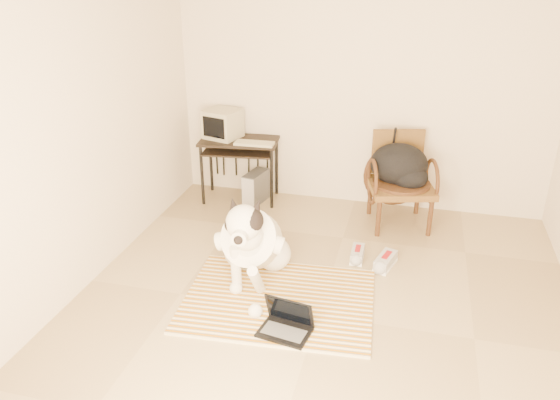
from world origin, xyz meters
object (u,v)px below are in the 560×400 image
at_px(crt_monitor, 223,124).
at_px(pc_tower, 256,187).
at_px(dog, 253,242).
at_px(laptop, 286,323).
at_px(rattan_chair, 400,180).
at_px(computer_desk, 239,149).
at_px(backpack, 401,166).

bearing_deg(crt_monitor, pc_tower, -10.54).
bearing_deg(pc_tower, dog, -74.04).
xyz_separation_m(laptop, crt_monitor, (-1.29, 2.28, 0.79)).
bearing_deg(pc_tower, rattan_chair, -4.12).
relative_size(dog, laptop, 2.99).
xyz_separation_m(computer_desk, pc_tower, (0.20, -0.03, -0.44)).
height_order(dog, rattan_chair, rattan_chair).
relative_size(crt_monitor, rattan_chair, 0.46).
height_order(crt_monitor, rattan_chair, crt_monitor).
height_order(dog, backpack, dog).
distance_m(dog, pc_tower, 1.63).
height_order(laptop, rattan_chair, rattan_chair).
bearing_deg(crt_monitor, laptop, -60.43).
bearing_deg(crt_monitor, computer_desk, -11.79).
bearing_deg(rattan_chair, backpack, -103.25).
xyz_separation_m(laptop, backpack, (0.68, 2.07, 0.55)).
bearing_deg(computer_desk, dog, -68.00).
height_order(laptop, crt_monitor, crt_monitor).
height_order(dog, computer_desk, dog).
relative_size(laptop, crt_monitor, 0.96).
relative_size(rattan_chair, backpack, 1.60).
bearing_deg(backpack, computer_desk, 174.68).
xyz_separation_m(dog, laptop, (0.46, -0.65, -0.28)).
relative_size(computer_desk, pc_tower, 2.24).
height_order(laptop, pc_tower, pc_tower).
bearing_deg(backpack, crt_monitor, 174.03).
bearing_deg(pc_tower, laptop, -67.80).
bearing_deg(backpack, pc_tower, 175.18).
bearing_deg(backpack, laptop, -108.15).
relative_size(computer_desk, backpack, 1.54).
relative_size(laptop, backpack, 0.70).
bearing_deg(computer_desk, laptop, -63.90).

